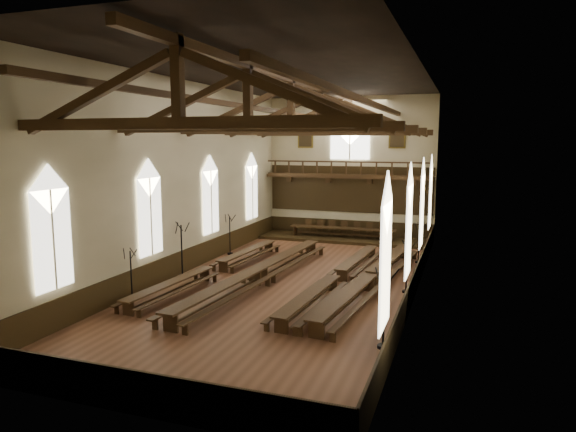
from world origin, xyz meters
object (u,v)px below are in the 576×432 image
(refectory_row_d, at_px, (372,277))
(candelabrum_right_mid, at_px, (406,277))
(refectory_row_b, at_px, (259,272))
(high_table, at_px, (342,229))
(refectory_row_c, at_px, (337,276))
(candelabrum_left_far, at_px, (230,242))
(refectory_row_a, at_px, (215,267))
(dais, at_px, (342,239))
(candelabrum_left_near, at_px, (132,285))
(candelabrum_right_far, at_px, (419,251))
(candelabrum_right_near, at_px, (383,324))
(candelabrum_left_mid, at_px, (182,260))

(refectory_row_d, distance_m, candelabrum_right_mid, 1.61)
(refectory_row_b, height_order, high_table, high_table)
(refectory_row_c, xyz_separation_m, candelabrum_left_far, (-7.88, 4.65, 0.26))
(refectory_row_b, bearing_deg, high_table, 83.90)
(refectory_row_a, xyz_separation_m, dais, (3.93, 11.64, -0.39))
(refectory_row_c, distance_m, dais, 11.61)
(refectory_row_a, distance_m, candelabrum_left_near, 5.07)
(candelabrum_left_near, bearing_deg, refectory_row_b, 46.82)
(candelabrum_left_far, bearing_deg, dais, 50.96)
(dais, relative_size, candelabrum_right_far, 4.87)
(candelabrum_left_near, bearing_deg, refectory_row_a, 72.79)
(refectory_row_a, distance_m, candelabrum_right_near, 11.54)
(refectory_row_a, xyz_separation_m, high_table, (3.93, 11.64, 0.30))
(refectory_row_b, bearing_deg, candelabrum_right_near, -40.57)
(candelabrum_left_mid, bearing_deg, refectory_row_c, 6.89)
(refectory_row_d, xyz_separation_m, dais, (-4.08, 11.13, -0.45))
(refectory_row_d, distance_m, dais, 11.86)
(refectory_row_b, xyz_separation_m, dais, (1.29, 12.08, -0.48))
(refectory_row_b, relative_size, candelabrum_left_far, 5.98)
(dais, bearing_deg, candelabrum_left_far, -129.04)
(refectory_row_b, relative_size, candelabrum_left_near, 6.37)
(refectory_row_c, bearing_deg, refectory_row_a, -177.30)
(candelabrum_left_mid, height_order, candelabrum_left_far, candelabrum_left_mid)
(refectory_row_b, relative_size, refectory_row_d, 1.02)
(refectory_row_a, height_order, refectory_row_b, refectory_row_b)
(candelabrum_left_mid, xyz_separation_m, candelabrum_right_far, (11.10, 7.14, -0.16))
(candelabrum_left_mid, relative_size, candelabrum_right_near, 1.02)
(candelabrum_right_near, distance_m, candelabrum_right_far, 12.88)
(refectory_row_d, xyz_separation_m, high_table, (-4.08, 11.13, 0.23))
(dais, bearing_deg, candelabrum_right_near, -72.54)
(refectory_row_b, height_order, refectory_row_d, refectory_row_b)
(dais, bearing_deg, candelabrum_right_far, -42.27)
(candelabrum_left_near, bearing_deg, high_table, 71.78)
(dais, xyz_separation_m, candelabrum_right_far, (5.67, -5.16, 0.61))
(dais, distance_m, high_table, 0.69)
(high_table, relative_size, candelabrum_right_near, 2.65)
(candelabrum_right_far, bearing_deg, refectory_row_b, -135.18)
(candelabrum_right_far, bearing_deg, candelabrum_left_far, -172.13)
(high_table, height_order, candelabrum_left_far, candelabrum_left_far)
(high_table, bearing_deg, candelabrum_right_mid, -63.32)
(candelabrum_left_far, bearing_deg, candelabrum_right_far, 7.87)
(refectory_row_d, bearing_deg, candelabrum_left_mid, -172.99)
(candelabrum_left_near, distance_m, candelabrum_right_near, 11.21)
(refectory_row_b, relative_size, candelabrum_left_mid, 5.23)
(refectory_row_c, bearing_deg, candelabrum_left_mid, -173.11)
(candelabrum_right_near, distance_m, candelabrum_right_mid, 6.75)
(high_table, xyz_separation_m, candelabrum_right_near, (5.67, -18.04, 0.07))
(refectory_row_d, bearing_deg, candelabrum_left_far, 154.99)
(candelabrum_left_far, height_order, candelabrum_right_mid, candelabrum_left_far)
(candelabrum_right_mid, distance_m, candelabrum_right_far, 6.13)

